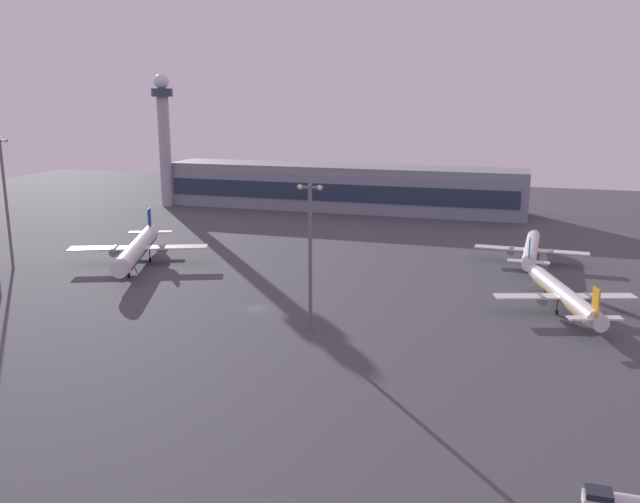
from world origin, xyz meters
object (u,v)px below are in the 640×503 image
object	(u,v)px
airplane_mid_apron	(564,295)
apron_light_east	(310,249)
airplane_near_gate	(138,248)
airplane_taxiway_distant	(531,249)
apron_light_central	(5,196)
control_tower	(164,132)
fuel_truck	(613,501)

from	to	relation	value
airplane_mid_apron	apron_light_east	xyz separation A→B (m)	(-44.58, -24.53, 11.80)
airplane_near_gate	airplane_taxiway_distant	bearing A→B (deg)	176.41
airplane_near_gate	airplane_mid_apron	bearing A→B (deg)	153.35
airplane_taxiway_distant	apron_light_central	distance (m)	131.19
control_tower	airplane_mid_apron	distance (m)	171.61
airplane_mid_apron	airplane_near_gate	size ratio (longest dim) A/B	0.81
control_tower	airplane_taxiway_distant	bearing A→B (deg)	-21.78
airplane_mid_apron	apron_light_east	distance (m)	52.24
fuel_truck	apron_light_central	world-z (taller)	apron_light_central
fuel_truck	apron_light_east	world-z (taller)	apron_light_east
airplane_near_gate	airplane_taxiway_distant	xyz separation A→B (m)	(94.91, 31.00, -0.80)
control_tower	airplane_mid_apron	bearing A→B (deg)	-33.56
control_tower	apron_light_east	size ratio (longest dim) A/B	1.86
airplane_near_gate	apron_light_central	world-z (taller)	apron_light_central
airplane_near_gate	airplane_taxiway_distant	size ratio (longest dim) A/B	1.18
airplane_near_gate	apron_light_central	size ratio (longest dim) A/B	1.33
apron_light_east	fuel_truck	bearing A→B (deg)	-42.86
airplane_mid_apron	fuel_truck	distance (m)	67.56
airplane_near_gate	fuel_truck	size ratio (longest dim) A/B	6.74
airplane_taxiway_distant	airplane_mid_apron	bearing A→B (deg)	-78.75
airplane_taxiway_distant	apron_light_central	xyz separation A→B (m)	(-123.00, -43.31, 14.36)
control_tower	airplane_taxiway_distant	distance (m)	147.82
apron_light_east	airplane_taxiway_distant	bearing A→B (deg)	59.15
airplane_mid_apron	apron_light_east	bearing A→B (deg)	-168.70
airplane_mid_apron	apron_light_east	world-z (taller)	apron_light_east
airplane_mid_apron	control_tower	bearing A→B (deg)	128.93
airplane_mid_apron	apron_light_central	bearing A→B (deg)	164.05
apron_light_central	control_tower	bearing A→B (deg)	97.21
airplane_taxiway_distant	fuel_truck	bearing A→B (deg)	-83.35
airplane_mid_apron	airplane_near_gate	world-z (taller)	airplane_near_gate
control_tower	airplane_near_gate	bearing A→B (deg)	-64.59
airplane_taxiway_distant	control_tower	bearing A→B (deg)	160.65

